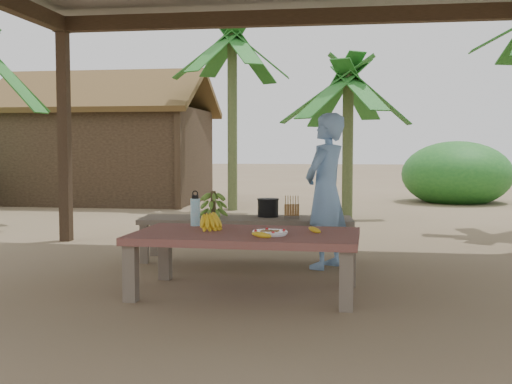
# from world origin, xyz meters

# --- Properties ---
(ground) EXTENTS (80.00, 80.00, 0.00)m
(ground) POSITION_xyz_m (0.00, 0.00, 0.00)
(ground) COLOR brown
(ground) RESTS_ON ground
(work_table) EXTENTS (1.82, 1.04, 0.50)m
(work_table) POSITION_xyz_m (-0.06, -0.26, 0.43)
(work_table) COLOR brown
(work_table) RESTS_ON ground
(bench) EXTENTS (2.24, 0.78, 0.45)m
(bench) POSITION_xyz_m (-0.31, 1.25, 0.39)
(bench) COLOR brown
(bench) RESTS_ON ground
(ripe_banana_bunch) EXTENTS (0.31, 0.29, 0.16)m
(ripe_banana_bunch) POSITION_xyz_m (-0.41, -0.14, 0.58)
(ripe_banana_bunch) COLOR yellow
(ripe_banana_bunch) RESTS_ON work_table
(plate) EXTENTS (0.27, 0.27, 0.04)m
(plate) POSITION_xyz_m (0.15, -0.39, 0.52)
(plate) COLOR white
(plate) RESTS_ON work_table
(loose_banana_front) EXTENTS (0.15, 0.04, 0.04)m
(loose_banana_front) POSITION_xyz_m (0.11, -0.55, 0.52)
(loose_banana_front) COLOR yellow
(loose_banana_front) RESTS_ON work_table
(loose_banana_side) EXTENTS (0.13, 0.14, 0.04)m
(loose_banana_side) POSITION_xyz_m (0.49, -0.19, 0.52)
(loose_banana_side) COLOR yellow
(loose_banana_side) RESTS_ON work_table
(water_flask) EXTENTS (0.08, 0.08, 0.31)m
(water_flask) POSITION_xyz_m (-0.57, 0.11, 0.63)
(water_flask) COLOR #42ACCF
(water_flask) RESTS_ON work_table
(green_banana_stalk) EXTENTS (0.28, 0.28, 0.29)m
(green_banana_stalk) POSITION_xyz_m (-0.66, 1.22, 0.60)
(green_banana_stalk) COLOR #598C2D
(green_banana_stalk) RESTS_ON bench
(cooking_pot) EXTENTS (0.22, 0.22, 0.19)m
(cooking_pot) POSITION_xyz_m (-0.10, 1.38, 0.54)
(cooking_pot) COLOR black
(cooking_pot) RESTS_ON bench
(skewer_rack) EXTENTS (0.19, 0.10, 0.24)m
(skewer_rack) POSITION_xyz_m (0.17, 1.24, 0.57)
(skewer_rack) COLOR #A57F47
(skewer_rack) RESTS_ON bench
(woman) EXTENTS (0.57, 0.66, 1.52)m
(woman) POSITION_xyz_m (0.53, 0.96, 0.76)
(woman) COLOR #6A93C8
(woman) RESTS_ON ground
(hut) EXTENTS (4.40, 3.43, 2.85)m
(hut) POSITION_xyz_m (-4.50, 8.00, 1.10)
(hut) COLOR black
(hut) RESTS_ON ground
(banana_plant_n) EXTENTS (1.80, 1.80, 2.59)m
(banana_plant_n) POSITION_xyz_m (0.70, 5.50, 2.12)
(banana_plant_n) COLOR #596638
(banana_plant_n) RESTS_ON ground
(banana_plant_nw) EXTENTS (1.80, 1.80, 3.49)m
(banana_plant_nw) POSITION_xyz_m (-1.45, 6.51, 2.99)
(banana_plant_nw) COLOR #596638
(banana_plant_nw) RESTS_ON ground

